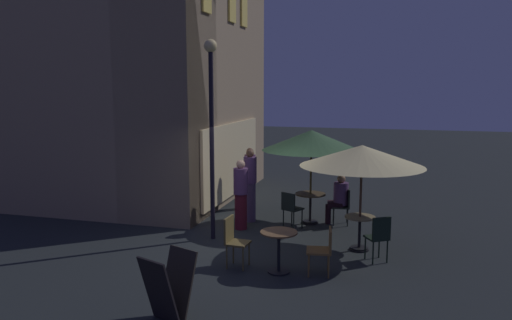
{
  "coord_description": "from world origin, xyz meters",
  "views": [
    {
      "loc": [
        -9.64,
        -3.12,
        3.4
      ],
      "look_at": [
        1.26,
        -0.05,
        1.68
      ],
      "focal_mm": 35.04,
      "sensor_mm": 36.0,
      "label": 1
    }
  ],
  "objects_px": {
    "patio_umbrella_1": "(362,156)",
    "cafe_table_0": "(310,201)",
    "street_lamp_near_corner": "(211,112)",
    "cafe_chair_0": "(345,203)",
    "cafe_chair_4": "(233,237)",
    "cafe_chair_1": "(291,207)",
    "cafe_chair_3": "(324,247)",
    "cafe_table_2": "(279,244)",
    "cafe_chair_2": "(379,235)",
    "patron_standing_1": "(250,178)",
    "patron_seated_0": "(339,196)",
    "menu_sandwich_board": "(169,287)",
    "patron_standing_3": "(250,185)",
    "patron_standing_2": "(241,195)",
    "patio_umbrella_0": "(311,140)",
    "cafe_table_1": "(360,227)"
  },
  "relations": [
    {
      "from": "menu_sandwich_board",
      "to": "cafe_chair_1",
      "type": "distance_m",
      "value": 5.08
    },
    {
      "from": "street_lamp_near_corner",
      "to": "patio_umbrella_0",
      "type": "xyz_separation_m",
      "value": [
        1.83,
        -1.87,
        -0.75
      ]
    },
    {
      "from": "street_lamp_near_corner",
      "to": "patron_seated_0",
      "type": "xyz_separation_m",
      "value": [
        1.92,
        -2.55,
        -2.11
      ]
    },
    {
      "from": "street_lamp_near_corner",
      "to": "cafe_chair_0",
      "type": "relative_size",
      "value": 4.83
    },
    {
      "from": "street_lamp_near_corner",
      "to": "patron_standing_3",
      "type": "height_order",
      "value": "street_lamp_near_corner"
    },
    {
      "from": "street_lamp_near_corner",
      "to": "cafe_chair_0",
      "type": "height_order",
      "value": "street_lamp_near_corner"
    },
    {
      "from": "patio_umbrella_0",
      "to": "patron_standing_1",
      "type": "distance_m",
      "value": 2.47
    },
    {
      "from": "cafe_table_2",
      "to": "patron_standing_3",
      "type": "height_order",
      "value": "patron_standing_3"
    },
    {
      "from": "cafe_chair_1",
      "to": "cafe_chair_3",
      "type": "distance_m",
      "value": 2.86
    },
    {
      "from": "cafe_chair_1",
      "to": "patron_standing_3",
      "type": "xyz_separation_m",
      "value": [
        0.44,
        1.13,
        0.37
      ]
    },
    {
      "from": "street_lamp_near_corner",
      "to": "patio_umbrella_1",
      "type": "relative_size",
      "value": 1.73
    },
    {
      "from": "patron_standing_3",
      "to": "cafe_table_0",
      "type": "bearing_deg",
      "value": -151.14
    },
    {
      "from": "street_lamp_near_corner",
      "to": "patron_seated_0",
      "type": "distance_m",
      "value": 3.83
    },
    {
      "from": "cafe_chair_4",
      "to": "patron_standing_2",
      "type": "height_order",
      "value": "patron_standing_2"
    },
    {
      "from": "patron_standing_3",
      "to": "cafe_chair_0",
      "type": "bearing_deg",
      "value": -151.52
    },
    {
      "from": "street_lamp_near_corner",
      "to": "patron_standing_1",
      "type": "distance_m",
      "value": 3.5
    },
    {
      "from": "menu_sandwich_board",
      "to": "cafe_table_1",
      "type": "height_order",
      "value": "menu_sandwich_board"
    },
    {
      "from": "menu_sandwich_board",
      "to": "cafe_table_0",
      "type": "bearing_deg",
      "value": 10.69
    },
    {
      "from": "cafe_table_0",
      "to": "patio_umbrella_1",
      "type": "bearing_deg",
      "value": -142.81
    },
    {
      "from": "street_lamp_near_corner",
      "to": "patron_standing_3",
      "type": "bearing_deg",
      "value": -13.84
    },
    {
      "from": "cafe_table_0",
      "to": "cafe_chair_0",
      "type": "distance_m",
      "value": 0.83
    },
    {
      "from": "street_lamp_near_corner",
      "to": "patron_standing_1",
      "type": "relative_size",
      "value": 2.58
    },
    {
      "from": "patio_umbrella_0",
      "to": "cafe_chair_1",
      "type": "distance_m",
      "value": 1.69
    },
    {
      "from": "cafe_table_2",
      "to": "cafe_chair_3",
      "type": "xyz_separation_m",
      "value": [
        0.12,
        -0.8,
        -0.02
      ]
    },
    {
      "from": "cafe_chair_3",
      "to": "patio_umbrella_1",
      "type": "bearing_deg",
      "value": -117.23
    },
    {
      "from": "patio_umbrella_1",
      "to": "cafe_table_0",
      "type": "bearing_deg",
      "value": 37.19
    },
    {
      "from": "patio_umbrella_0",
      "to": "cafe_chair_3",
      "type": "xyz_separation_m",
      "value": [
        -3.29,
        -0.8,
        -1.54
      ]
    },
    {
      "from": "cafe_chair_4",
      "to": "patron_seated_0",
      "type": "relative_size",
      "value": 0.77
    },
    {
      "from": "patron_seated_0",
      "to": "menu_sandwich_board",
      "type": "bearing_deg",
      "value": 65.11
    },
    {
      "from": "cafe_table_0",
      "to": "patio_umbrella_1",
      "type": "height_order",
      "value": "patio_umbrella_1"
    },
    {
      "from": "patron_seated_0",
      "to": "patron_standing_2",
      "type": "bearing_deg",
      "value": 17.54
    },
    {
      "from": "cafe_table_1",
      "to": "cafe_chair_1",
      "type": "relative_size",
      "value": 0.8
    },
    {
      "from": "cafe_table_2",
      "to": "patron_standing_2",
      "type": "distance_m",
      "value": 2.9
    },
    {
      "from": "cafe_table_2",
      "to": "patron_standing_2",
      "type": "height_order",
      "value": "patron_standing_2"
    },
    {
      "from": "street_lamp_near_corner",
      "to": "cafe_chair_4",
      "type": "xyz_separation_m",
      "value": [
        -1.52,
        -0.98,
        -2.24
      ]
    },
    {
      "from": "cafe_chair_3",
      "to": "patio_umbrella_0",
      "type": "bearing_deg",
      "value": -84.98
    },
    {
      "from": "cafe_chair_0",
      "to": "cafe_chair_4",
      "type": "bearing_deg",
      "value": 55.82
    },
    {
      "from": "cafe_table_2",
      "to": "cafe_chair_0",
      "type": "distance_m",
      "value": 3.62
    },
    {
      "from": "street_lamp_near_corner",
      "to": "patron_seated_0",
      "type": "relative_size",
      "value": 3.52
    },
    {
      "from": "cafe_table_2",
      "to": "patio_umbrella_1",
      "type": "relative_size",
      "value": 0.31
    },
    {
      "from": "street_lamp_near_corner",
      "to": "patron_standing_3",
      "type": "xyz_separation_m",
      "value": [
        1.6,
        -0.39,
        -1.89
      ]
    },
    {
      "from": "cafe_table_1",
      "to": "menu_sandwich_board",
      "type": "bearing_deg",
      "value": 148.61
    },
    {
      "from": "cafe_chair_4",
      "to": "patron_standing_2",
      "type": "xyz_separation_m",
      "value": [
        2.41,
        0.61,
        0.26
      ]
    },
    {
      "from": "cafe_table_0",
      "to": "patron_standing_1",
      "type": "xyz_separation_m",
      "value": [
        1.07,
        1.87,
        0.31
      ]
    },
    {
      "from": "cafe_table_2",
      "to": "cafe_chair_2",
      "type": "distance_m",
      "value": 2.01
    },
    {
      "from": "street_lamp_near_corner",
      "to": "patron_standing_3",
      "type": "relative_size",
      "value": 2.39
    },
    {
      "from": "cafe_table_2",
      "to": "patio_umbrella_0",
      "type": "distance_m",
      "value": 3.73
    },
    {
      "from": "cafe_chair_2",
      "to": "patio_umbrella_1",
      "type": "bearing_deg",
      "value": -0.0
    },
    {
      "from": "cafe_table_1",
      "to": "cafe_chair_2",
      "type": "bearing_deg",
      "value": -148.01
    },
    {
      "from": "street_lamp_near_corner",
      "to": "patio_umbrella_1",
      "type": "xyz_separation_m",
      "value": [
        0.09,
        -3.19,
        -0.84
      ]
    }
  ]
}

